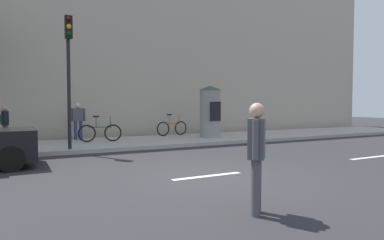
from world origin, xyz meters
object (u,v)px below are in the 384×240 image
(bicycle_upright, at_px, (172,128))
(traffic_light, at_px, (69,61))
(poster_column, at_px, (210,111))
(bicycle_leaning, at_px, (100,132))
(pedestrian_with_backpack, at_px, (78,118))
(pedestrian_with_bag, at_px, (257,150))
(pedestrian_in_dark_shirt, at_px, (4,121))

(bicycle_upright, bearing_deg, traffic_light, -148.67)
(poster_column, bearing_deg, bicycle_leaning, 175.54)
(traffic_light, xyz_separation_m, pedestrian_with_backpack, (0.71, 3.22, -2.08))
(pedestrian_with_backpack, bearing_deg, bicycle_upright, -0.50)
(pedestrian_with_bag, distance_m, pedestrian_with_backpack, 11.16)
(pedestrian_with_backpack, height_order, bicycle_upright, pedestrian_with_backpack)
(pedestrian_with_backpack, distance_m, bicycle_upright, 4.55)
(pedestrian_in_dark_shirt, distance_m, bicycle_leaning, 3.59)
(pedestrian_with_bag, relative_size, bicycle_leaning, 0.97)
(pedestrian_in_dark_shirt, bearing_deg, bicycle_leaning, -10.46)
(bicycle_leaning, bearing_deg, pedestrian_in_dark_shirt, 169.54)
(poster_column, xyz_separation_m, bicycle_upright, (-1.28, 1.59, -0.86))
(traffic_light, distance_m, pedestrian_in_dark_shirt, 3.98)
(pedestrian_with_bag, height_order, bicycle_leaning, pedestrian_with_bag)
(poster_column, distance_m, pedestrian_with_bag, 10.62)
(pedestrian_with_backpack, bearing_deg, poster_column, -15.71)
(traffic_light, bearing_deg, bicycle_upright, 31.33)
(traffic_light, relative_size, pedestrian_with_backpack, 2.79)
(pedestrian_in_dark_shirt, bearing_deg, pedestrian_with_backpack, 11.91)
(poster_column, relative_size, bicycle_upright, 1.40)
(pedestrian_with_bag, relative_size, pedestrian_in_dark_shirt, 1.13)
(traffic_light, height_order, bicycle_upright, traffic_light)
(pedestrian_with_bag, bearing_deg, poster_column, 63.35)
(pedestrian_in_dark_shirt, relative_size, bicycle_leaning, 0.86)
(pedestrian_with_backpack, height_order, bicycle_leaning, pedestrian_with_backpack)
(pedestrian_with_backpack, relative_size, bicycle_upright, 0.92)
(pedestrian_with_backpack, xyz_separation_m, pedestrian_in_dark_shirt, (-2.79, -0.59, -0.05))
(pedestrian_with_backpack, bearing_deg, pedestrian_in_dark_shirt, -168.09)
(poster_column, bearing_deg, traffic_light, -166.27)
(pedestrian_with_bag, xyz_separation_m, pedestrian_in_dark_shirt, (-3.84, 10.53, 0.06))
(traffic_light, xyz_separation_m, bicycle_upright, (5.23, 3.18, -2.64))
(traffic_light, relative_size, bicycle_upright, 2.57)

